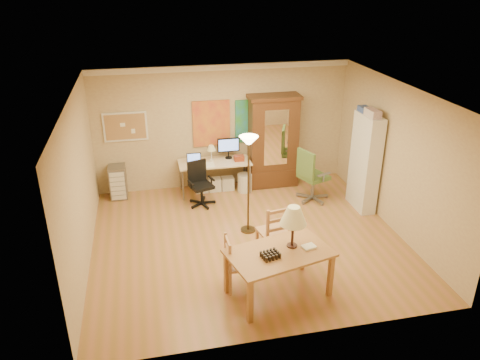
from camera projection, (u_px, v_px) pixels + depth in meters
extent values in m
plane|color=olive|center=(248.00, 240.00, 8.48)|extent=(5.50, 5.50, 0.00)
cube|color=white|center=(222.00, 67.00, 9.58)|extent=(5.50, 0.08, 0.12)
cube|color=#A6884E|center=(125.00, 127.00, 9.67)|extent=(0.90, 0.04, 0.62)
cube|color=gold|center=(211.00, 123.00, 10.03)|extent=(0.80, 0.04, 1.00)
cube|color=teal|center=(252.00, 121.00, 10.20)|extent=(0.75, 0.04, 0.95)
cube|color=brown|center=(279.00, 253.00, 6.78)|extent=(1.66, 1.23, 0.04)
cube|color=brown|center=(250.00, 302.00, 6.35)|extent=(0.08, 0.08, 0.70)
cube|color=brown|center=(331.00, 275.00, 6.90)|extent=(0.08, 0.08, 0.70)
cube|color=brown|center=(227.00, 273.00, 6.97)|extent=(0.08, 0.08, 0.70)
cube|color=brown|center=(302.00, 250.00, 7.51)|extent=(0.08, 0.08, 0.70)
cylinder|color=black|center=(292.00, 245.00, 6.91)|extent=(0.16, 0.16, 0.02)
cylinder|color=black|center=(293.00, 234.00, 6.83)|extent=(0.04, 0.04, 0.40)
cone|color=#F8F4C2|center=(294.00, 215.00, 6.70)|extent=(0.40, 0.40, 0.28)
cube|color=white|center=(309.00, 247.00, 6.87)|extent=(0.23, 0.19, 0.03)
cube|color=black|center=(270.00, 255.00, 6.62)|extent=(0.32, 0.28, 0.08)
cube|color=#AC7C4E|center=(273.00, 232.00, 7.80)|extent=(0.55, 0.53, 0.04)
cube|color=#AC7C4E|center=(278.00, 236.00, 8.14)|extent=(0.05, 0.05, 0.46)
cube|color=#AC7C4E|center=(257.00, 241.00, 7.99)|extent=(0.05, 0.05, 0.46)
cube|color=#AC7C4E|center=(289.00, 248.00, 7.81)|extent=(0.05, 0.05, 0.46)
cube|color=#AC7C4E|center=(267.00, 253.00, 7.67)|extent=(0.05, 0.05, 0.46)
cube|color=#AC7C4E|center=(290.00, 220.00, 7.60)|extent=(0.05, 0.05, 0.54)
cube|color=#AC7C4E|center=(268.00, 225.00, 7.45)|extent=(0.05, 0.05, 0.54)
cube|color=#AC7C4E|center=(279.00, 220.00, 7.50)|extent=(0.41, 0.11, 0.05)
cube|color=#AC7C4E|center=(239.00, 264.00, 7.05)|extent=(0.39, 0.41, 0.04)
cube|color=#AC7C4E|center=(252.00, 281.00, 7.02)|extent=(0.04, 0.04, 0.40)
cube|color=#AC7C4E|center=(247.00, 268.00, 7.33)|extent=(0.04, 0.04, 0.40)
cube|color=#AC7C4E|center=(230.00, 284.00, 6.95)|extent=(0.04, 0.04, 0.40)
cube|color=#AC7C4E|center=(226.00, 271.00, 7.27)|extent=(0.04, 0.04, 0.40)
cube|color=#AC7C4E|center=(230.00, 259.00, 6.77)|extent=(0.04, 0.04, 0.46)
cube|color=#AC7C4E|center=(226.00, 246.00, 7.08)|extent=(0.04, 0.04, 0.46)
cube|color=#AC7C4E|center=(228.00, 250.00, 6.91)|extent=(0.03, 0.35, 0.05)
cylinder|color=#41301A|center=(248.00, 230.00, 8.77)|extent=(0.28, 0.28, 0.03)
cylinder|color=#41301A|center=(248.00, 187.00, 8.41)|extent=(0.04, 0.04, 1.75)
cone|color=#FFE0A5|center=(249.00, 140.00, 8.04)|extent=(0.34, 0.34, 0.14)
cube|color=beige|center=(214.00, 162.00, 10.03)|extent=(1.54, 0.67, 0.03)
cylinder|color=slate|center=(183.00, 186.00, 9.79)|extent=(0.03, 0.03, 0.67)
cylinder|color=slate|center=(250.00, 180.00, 10.06)|extent=(0.03, 0.03, 0.67)
cylinder|color=slate|center=(180.00, 175.00, 10.30)|extent=(0.03, 0.03, 0.67)
cylinder|color=slate|center=(244.00, 169.00, 10.57)|extent=(0.03, 0.03, 0.67)
cube|color=black|center=(195.00, 164.00, 9.90)|extent=(0.31, 0.21, 0.02)
cube|color=black|center=(194.00, 157.00, 9.99)|extent=(0.31, 0.05, 0.20)
cube|color=black|center=(228.00, 145.00, 10.09)|extent=(0.48, 0.04, 0.31)
cone|color=#F8F4C2|center=(211.00, 148.00, 9.99)|extent=(0.19, 0.19, 0.12)
cube|color=white|center=(209.00, 165.00, 9.87)|extent=(0.24, 0.31, 0.01)
cube|color=maroon|center=(239.00, 158.00, 10.06)|extent=(0.21, 0.15, 0.12)
cube|color=white|center=(202.00, 186.00, 10.25)|extent=(0.27, 0.23, 0.29)
cube|color=white|center=(215.00, 184.00, 10.30)|extent=(0.27, 0.23, 0.29)
cube|color=silver|center=(228.00, 183.00, 10.36)|extent=(0.27, 0.23, 0.29)
cylinder|color=black|center=(202.00, 195.00, 9.64)|extent=(0.05, 0.05, 0.36)
cube|color=black|center=(201.00, 186.00, 9.56)|extent=(0.53, 0.52, 0.06)
cube|color=black|center=(197.00, 171.00, 9.60)|extent=(0.40, 0.17, 0.46)
cube|color=black|center=(191.00, 183.00, 9.40)|extent=(0.12, 0.26, 0.03)
cube|color=black|center=(211.00, 178.00, 9.61)|extent=(0.12, 0.26, 0.03)
cylinder|color=slate|center=(313.00, 188.00, 9.85)|extent=(0.07, 0.07, 0.44)
cube|color=#425B29|center=(314.00, 177.00, 9.74)|extent=(0.66, 0.67, 0.08)
cube|color=#425B29|center=(306.00, 164.00, 9.49)|extent=(0.23, 0.49, 0.57)
cube|color=slate|center=(324.00, 174.00, 9.46)|extent=(0.32, 0.16, 0.03)
cube|color=slate|center=(305.00, 165.00, 9.90)|extent=(0.32, 0.16, 0.03)
cube|color=slate|center=(118.00, 182.00, 9.93)|extent=(0.35, 0.40, 0.70)
cube|color=silver|center=(118.00, 186.00, 9.74)|extent=(0.30, 0.02, 0.60)
cube|color=#3A260F|center=(273.00, 143.00, 10.27)|extent=(1.04, 0.47, 1.99)
cube|color=#3A260F|center=(272.00, 175.00, 10.59)|extent=(1.08, 0.51, 0.40)
cube|color=white|center=(276.00, 138.00, 9.97)|extent=(0.52, 0.01, 1.23)
cube|color=#3A260F|center=(274.00, 97.00, 9.85)|extent=(1.12, 0.53, 0.08)
cube|color=white|center=(365.00, 163.00, 9.25)|extent=(0.29, 0.78, 1.96)
cube|color=#993333|center=(364.00, 189.00, 9.33)|extent=(0.18, 0.39, 0.24)
cube|color=#334C99|center=(362.00, 128.00, 9.15)|extent=(0.18, 0.27, 0.20)
cylinder|color=silver|center=(245.00, 183.00, 10.25)|extent=(0.32, 0.32, 0.40)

